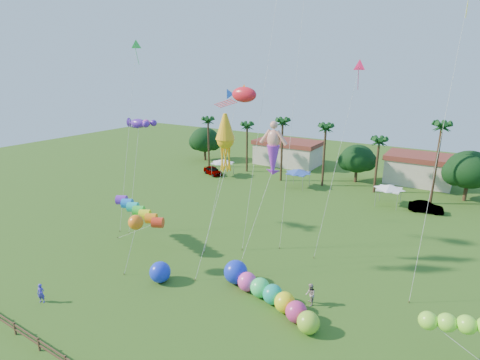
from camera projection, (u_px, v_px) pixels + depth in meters
The scene contains 19 objects.
ground at pixel (167, 332), 27.18m from camera, with size 160.00×160.00×0.00m, color #285116.
tree_line at pixel (372, 160), 59.82m from camera, with size 69.46×8.91×11.00m.
buildings_row at pixel (342, 161), 68.74m from camera, with size 35.00×7.00×4.00m.
tent_row at pixel (297, 172), 58.92m from camera, with size 31.00×4.00×0.60m.
car_a at pixel (213, 171), 67.26m from camera, with size 1.76×4.38×1.49m, color #4C4C54.
car_b at pixel (426, 207), 49.63m from camera, with size 1.49×4.28×1.41m, color #4C4C54.
spectator_a at pixel (41, 293), 30.40m from camera, with size 0.60×0.39×1.64m, color #4337C3.
spectator_b at pixel (310, 295), 30.03m from camera, with size 0.91×0.71×1.87m, color #9F9085.
caterpillar_inflatable at pixel (265, 292), 30.52m from camera, with size 10.16×4.91×2.11m.
blue_ball at pixel (160, 272), 33.34m from camera, with size 1.89×1.89×1.89m, color #1831DB.
rainbow_tube at pixel (144, 219), 38.44m from camera, with size 8.78×3.23×4.09m.
green_worm at pixel (428, 321), 23.47m from camera, with size 9.68×2.41×3.87m.
orange_ball_kite at pixel (136, 222), 33.92m from camera, with size 1.78×2.19×5.67m.
merman_kite at pixel (273, 152), 34.91m from camera, with size 2.30×5.43×13.32m.
fish_kite at pixel (244, 95), 37.33m from camera, with size 4.31×5.97×16.72m.
squid_kite at pixel (225, 140), 32.67m from camera, with size 2.26×4.81×14.78m.
lobster_kite at pixel (138, 123), 42.55m from camera, with size 4.28×4.68×13.12m.
delta_kite_red at pixel (359, 69), 34.79m from camera, with size 2.49×4.26×19.21m.
delta_kite_green at pixel (136, 49), 41.66m from camera, with size 1.10×5.21×21.47m.
Camera 1 is at (16.70, -16.53, 18.35)m, focal length 28.00 mm.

